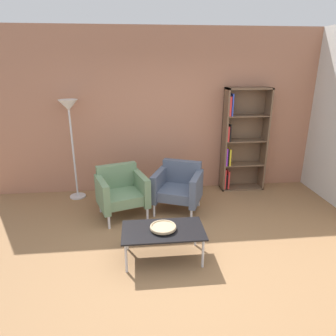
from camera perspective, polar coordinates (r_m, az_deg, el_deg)
ground_plane at (r=3.89m, az=2.70°, el=-17.51°), size 8.32×8.32×0.00m
brick_back_panel at (r=5.62m, az=-0.85°, el=10.31°), size 6.40×0.12×2.90m
bookshelf_tall at (r=5.84m, az=13.49°, el=4.81°), size 0.80×0.30×1.90m
coffee_table_low at (r=3.79m, az=-0.91°, el=-11.86°), size 1.00×0.56×0.40m
decorative_bowl at (r=3.75m, az=-0.92°, el=-10.99°), size 0.32×0.32×0.05m
armchair_spare_guest at (r=4.85m, az=-8.75°, el=-4.18°), size 0.88×0.84×0.78m
armchair_near_window at (r=4.96m, az=1.97°, el=-3.39°), size 0.90×0.87×0.78m
floor_lamp_torchiere at (r=5.40m, az=-17.92°, el=9.00°), size 0.32×0.32×1.74m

